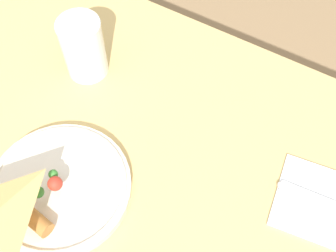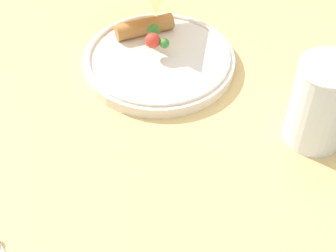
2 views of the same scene
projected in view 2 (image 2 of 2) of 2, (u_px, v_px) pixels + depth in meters
The scene contains 3 objects.
dining_table at pixel (78, 164), 0.75m from camera, with size 1.10×0.78×0.71m.
plate_pizza at pixel (158, 57), 0.74m from camera, with size 0.22×0.22×0.05m.
milk_glass at pixel (321, 105), 0.61m from camera, with size 0.07×0.07×0.11m.
Camera 2 is at (-0.11, -0.48, 1.19)m, focal length 55.00 mm.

